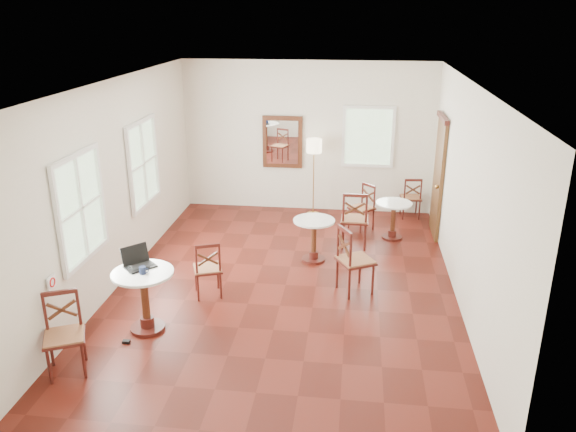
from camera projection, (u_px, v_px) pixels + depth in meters
The scene contains 17 objects.
ground at pixel (286, 285), 8.55m from camera, with size 7.00×7.00×0.00m, color #52150E.
room_shell at pixel (284, 159), 8.16m from camera, with size 5.02×7.02×3.01m.
cafe_table_near at pixel (145, 294), 7.20m from camera, with size 0.78×0.78×0.82m.
cafe_table_mid at pixel (314, 235), 9.24m from camera, with size 0.68×0.68×0.72m.
cafe_table_back at pixel (393, 216), 10.14m from camera, with size 0.64×0.64×0.68m.
chair_near_a at pixel (208, 269), 8.10m from camera, with size 0.51×0.51×0.86m.
chair_near_b at pixel (64, 335), 6.38m from camera, with size 0.58×0.58×0.95m.
chair_mid_a at pixel (355, 219), 9.76m from camera, with size 0.48×0.48×1.02m.
chair_mid_b at pixel (354, 260), 8.18m from camera, with size 0.64×0.64×1.02m.
chair_back_a at pixel (411, 197), 11.16m from camera, with size 0.42×0.42×0.83m.
chair_back_b at pixel (362, 207), 10.59m from camera, with size 0.55×0.55×0.85m.
floor_lamp at pixel (314, 151), 11.01m from camera, with size 0.30×0.30×1.55m.
laptop at pixel (138, 261), 7.23m from camera, with size 0.46×0.47×0.26m.
mouse at pixel (147, 267), 7.18m from camera, with size 0.09×0.06×0.03m, color black.
navy_mug at pixel (143, 270), 7.03m from camera, with size 0.12×0.08×0.10m.
water_glass at pixel (130, 270), 7.04m from camera, with size 0.06×0.06×0.09m, color white.
power_adapter at pixel (126, 342), 7.06m from camera, with size 0.09×0.06×0.04m, color black.
Camera 1 is at (0.97, -7.60, 3.94)m, focal length 35.30 mm.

